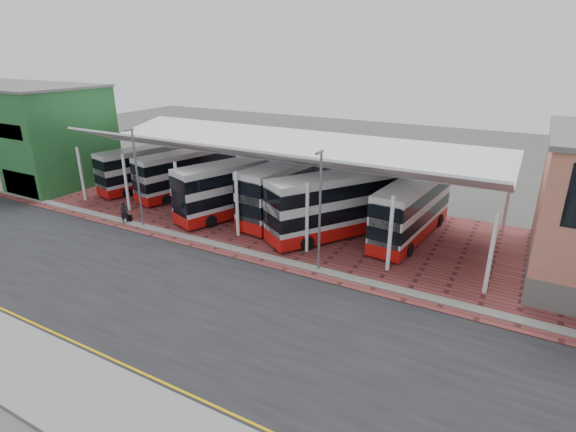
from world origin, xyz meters
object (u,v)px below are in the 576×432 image
at_px(bus_3, 292,188).
at_px(bus_1, 187,173).
at_px(bus_5, 412,209).
at_px(bus_0, 149,168).
at_px(bus_2, 238,188).
at_px(bus_4, 341,205).
at_px(pedestrian, 124,213).

bearing_deg(bus_3, bus_1, -175.03).
xyz_separation_m(bus_3, bus_5, (10.33, 0.32, -0.19)).
xyz_separation_m(bus_0, bus_1, (4.97, 0.27, 0.03)).
distance_m(bus_1, bus_2, 7.91).
distance_m(bus_0, bus_2, 12.71).
bearing_deg(bus_4, bus_3, -167.13).
height_order(bus_1, bus_2, bus_2).
bearing_deg(bus_0, bus_3, 13.46).
xyz_separation_m(bus_3, pedestrian, (-11.17, -8.52, -1.49)).
distance_m(bus_1, bus_4, 17.47).
relative_size(bus_3, bus_5, 1.09).
bearing_deg(bus_4, bus_5, 57.03).
bearing_deg(bus_1, pedestrian, -71.37).
bearing_deg(bus_0, pedestrian, -42.57).
bearing_deg(bus_5, bus_1, -174.62).
bearing_deg(bus_4, bus_2, -147.68).
relative_size(bus_1, bus_4, 0.94).
height_order(bus_0, bus_3, bus_3).
relative_size(bus_1, bus_3, 0.90).
relative_size(bus_4, pedestrian, 6.12).
xyz_separation_m(bus_2, pedestrian, (-6.83, -6.63, -1.40)).
xyz_separation_m(bus_1, pedestrian, (0.77, -8.80, -1.23)).
height_order(bus_0, pedestrian, bus_0).
bearing_deg(bus_4, pedestrian, -125.74).
relative_size(bus_2, pedestrian, 6.17).
height_order(bus_4, pedestrian, bus_4).
height_order(bus_2, bus_5, bus_2).
bearing_deg(bus_0, bus_5, 14.16).
height_order(bus_3, bus_4, bus_4).
distance_m(bus_3, bus_5, 10.33).
bearing_deg(pedestrian, bus_3, -31.96).
bearing_deg(bus_4, bus_0, -152.43).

